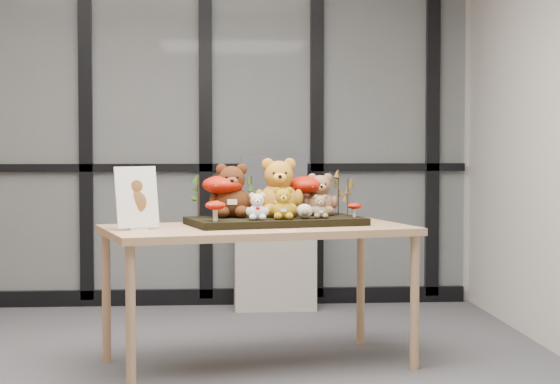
{
  "coord_description": "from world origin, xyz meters",
  "views": [
    {
      "loc": [
        0.42,
        -5.25,
        1.27
      ],
      "look_at": [
        0.85,
        0.3,
        0.98
      ],
      "focal_mm": 65.0,
      "sensor_mm": 36.0,
      "label": 1
    }
  ],
  "objects": [
    {
      "name": "mushroom_back_right",
      "position": [
        1.03,
        0.61,
        0.95
      ],
      "size": [
        0.23,
        0.23,
        0.25
      ],
      "primitive_type": null,
      "color": "#A31205",
      "rests_on": "diorama_tray"
    },
    {
      "name": "mushroom_front_left",
      "position": [
        0.49,
        0.2,
        0.89
      ],
      "size": [
        0.11,
        0.11,
        0.12
      ],
      "primitive_type": null,
      "color": "#A31205",
      "rests_on": "diorama_tray"
    },
    {
      "name": "label_card",
      "position": [
        0.86,
        0.03,
        0.78
      ],
      "size": [
        0.09,
        0.03,
        0.0
      ],
      "primitive_type": "cube",
      "color": "white",
      "rests_on": "display_table"
    },
    {
      "name": "bear_brown_medium",
      "position": [
        0.59,
        0.48,
        0.99
      ],
      "size": [
        0.31,
        0.29,
        0.33
      ],
      "primitive_type": null,
      "rotation": [
        0.0,
        0.0,
        0.26
      ],
      "color": "#48210D",
      "rests_on": "diorama_tray"
    },
    {
      "name": "floor",
      "position": [
        0.0,
        0.0,
        0.0
      ],
      "size": [
        5.0,
        5.0,
        0.0
      ],
      "primitive_type": "plane",
      "color": "#55555A",
      "rests_on": "ground"
    },
    {
      "name": "bear_white_bow",
      "position": [
        0.72,
        0.27,
        0.91
      ],
      "size": [
        0.15,
        0.14,
        0.17
      ],
      "primitive_type": null,
      "rotation": [
        0.0,
        0.0,
        0.26
      ],
      "color": "white",
      "rests_on": "diorama_tray"
    },
    {
      "name": "sprig_green_mid_left",
      "position": [
        0.51,
        0.53,
        0.95
      ],
      "size": [
        0.05,
        0.05,
        0.25
      ],
      "primitive_type": null,
      "color": "#0E330B",
      "rests_on": "diorama_tray"
    },
    {
      "name": "bear_beige_small",
      "position": [
        1.08,
        0.36,
        0.9
      ],
      "size": [
        0.13,
        0.12,
        0.14
      ],
      "primitive_type": null,
      "rotation": [
        0.0,
        0.0,
        0.26
      ],
      "color": "olive",
      "rests_on": "diorama_tray"
    },
    {
      "name": "mushroom_front_right",
      "position": [
        1.28,
        0.44,
        0.87
      ],
      "size": [
        0.08,
        0.08,
        0.09
      ],
      "primitive_type": null,
      "color": "#A31205",
      "rests_on": "diorama_tray"
    },
    {
      "name": "sprig_dry_far_right",
      "position": [
        1.22,
        0.64,
        0.96
      ],
      "size": [
        0.05,
        0.05,
        0.26
      ],
      "primitive_type": null,
      "color": "brown",
      "rests_on": "diorama_tray"
    },
    {
      "name": "display_table",
      "position": [
        0.73,
        0.34,
        0.72
      ],
      "size": [
        1.83,
        1.23,
        0.78
      ],
      "rotation": [
        0.0,
        0.0,
        0.26
      ],
      "color": "tan",
      "rests_on": "floor"
    },
    {
      "name": "bear_small_yellow",
      "position": [
        0.87,
        0.31,
        0.92
      ],
      "size": [
        0.18,
        0.17,
        0.19
      ],
      "primitive_type": null,
      "rotation": [
        0.0,
        0.0,
        0.26
      ],
      "color": "#B08013",
      "rests_on": "diorama_tray"
    },
    {
      "name": "bear_pooh_yellow",
      "position": [
        0.86,
        0.52,
        1.01
      ],
      "size": [
        0.33,
        0.32,
        0.37
      ],
      "primitive_type": null,
      "rotation": [
        0.0,
        0.0,
        0.26
      ],
      "color": "#C58021",
      "rests_on": "diorama_tray"
    },
    {
      "name": "glass_partition",
      "position": [
        -0.0,
        2.47,
        1.42
      ],
      "size": [
        4.9,
        0.06,
        2.78
      ],
      "color": "#2D383F",
      "rests_on": "floor"
    },
    {
      "name": "sprig_dry_mid_right",
      "position": [
        1.26,
        0.52,
        0.93
      ],
      "size": [
        0.05,
        0.05,
        0.22
      ],
      "primitive_type": null,
      "color": "brown",
      "rests_on": "diorama_tray"
    },
    {
      "name": "room_shell",
      "position": [
        0.0,
        0.0,
        1.68
      ],
      "size": [
        5.0,
        5.0,
        5.0
      ],
      "color": "#B7B4AD",
      "rests_on": "floor"
    },
    {
      "name": "diorama_tray",
      "position": [
        0.83,
        0.43,
        0.8
      ],
      "size": [
        1.05,
        0.71,
        0.04
      ],
      "primitive_type": "cube",
      "rotation": [
        0.0,
        0.0,
        0.26
      ],
      "color": "black",
      "rests_on": "display_table"
    },
    {
      "name": "mushroom_back_left",
      "position": [
        0.54,
        0.49,
        0.96
      ],
      "size": [
        0.24,
        0.24,
        0.26
      ],
      "primitive_type": null,
      "color": "#A31205",
      "rests_on": "diorama_tray"
    },
    {
      "name": "sprig_green_centre",
      "position": [
        0.7,
        0.59,
        0.94
      ],
      "size": [
        0.05,
        0.05,
        0.23
      ],
      "primitive_type": null,
      "color": "#0E330B",
      "rests_on": "diorama_tray"
    },
    {
      "name": "sign_holder",
      "position": [
        0.07,
        0.19,
        0.94
      ],
      "size": [
        0.24,
        0.16,
        0.34
      ],
      "rotation": [
        0.0,
        0.0,
        0.48
      ],
      "color": "silver",
      "rests_on": "display_table"
    },
    {
      "name": "bear_tan_back",
      "position": [
        1.1,
        0.59,
        0.96
      ],
      "size": [
        0.24,
        0.23,
        0.27
      ],
      "primitive_type": null,
      "rotation": [
        0.0,
        0.0,
        0.26
      ],
      "color": "#916141",
      "rests_on": "diorama_tray"
    },
    {
      "name": "cabinet",
      "position": [
        0.96,
        2.26,
        0.4
      ],
      "size": [
        0.6,
        0.35,
        0.8
      ],
      "primitive_type": "cube",
      "color": "gray",
      "rests_on": "floor"
    },
    {
      "name": "monitor",
      "position": [
        0.96,
        2.27,
        0.97
      ],
      "size": [
        0.49,
        0.05,
        0.35
      ],
      "color": "#4D4E54",
      "rests_on": "cabinet"
    },
    {
      "name": "plush_cream_hedgehog",
      "position": [
        0.99,
        0.34,
        0.87
      ],
      "size": [
        0.08,
        0.08,
        0.09
      ],
      "primitive_type": null,
      "rotation": [
        0.0,
        0.0,
        0.26
      ],
      "color": "beige",
      "rests_on": "diorama_tray"
    },
    {
      "name": "sprig_green_far_left",
      "position": [
        0.4,
        0.45,
        0.95
      ],
      "size": [
        0.05,
        0.05,
        0.25
      ],
      "primitive_type": null,
      "color": "#0E330B",
      "rests_on": "diorama_tray"
    }
  ]
}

